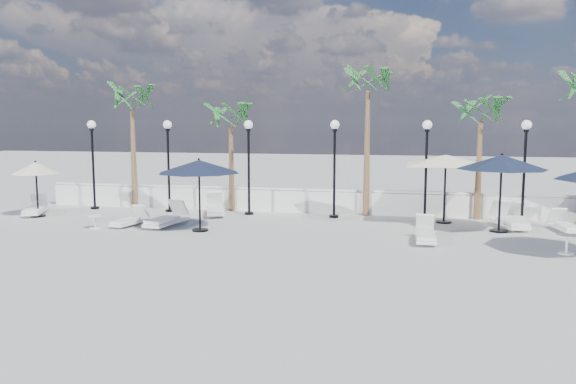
% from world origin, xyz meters
% --- Properties ---
extents(ground, '(100.00, 100.00, 0.00)m').
position_xyz_m(ground, '(0.00, 0.00, 0.00)').
color(ground, '#A7A7A2').
rests_on(ground, ground).
extents(balustrade, '(26.00, 0.30, 1.01)m').
position_xyz_m(balustrade, '(0.00, 7.50, 0.47)').
color(balustrade, silver).
rests_on(balustrade, ground).
extents(lamppost_0, '(0.36, 0.36, 3.84)m').
position_xyz_m(lamppost_0, '(-10.50, 6.50, 2.49)').
color(lamppost_0, black).
rests_on(lamppost_0, ground).
extents(lamppost_1, '(0.36, 0.36, 3.84)m').
position_xyz_m(lamppost_1, '(-7.00, 6.50, 2.49)').
color(lamppost_1, black).
rests_on(lamppost_1, ground).
extents(lamppost_2, '(0.36, 0.36, 3.84)m').
position_xyz_m(lamppost_2, '(-3.50, 6.50, 2.49)').
color(lamppost_2, black).
rests_on(lamppost_2, ground).
extents(lamppost_3, '(0.36, 0.36, 3.84)m').
position_xyz_m(lamppost_3, '(0.00, 6.50, 2.49)').
color(lamppost_3, black).
rests_on(lamppost_3, ground).
extents(lamppost_4, '(0.36, 0.36, 3.84)m').
position_xyz_m(lamppost_4, '(3.50, 6.50, 2.49)').
color(lamppost_4, black).
rests_on(lamppost_4, ground).
extents(lamppost_5, '(0.36, 0.36, 3.84)m').
position_xyz_m(lamppost_5, '(7.00, 6.50, 2.49)').
color(lamppost_5, black).
rests_on(lamppost_5, ground).
extents(palm_0, '(2.60, 2.60, 5.50)m').
position_xyz_m(palm_0, '(-9.00, 7.30, 4.53)').
color(palm_0, brown).
rests_on(palm_0, ground).
extents(palm_1, '(2.60, 2.60, 4.70)m').
position_xyz_m(palm_1, '(-4.50, 7.30, 3.75)').
color(palm_1, brown).
rests_on(palm_1, ground).
extents(palm_2, '(2.60, 2.60, 6.10)m').
position_xyz_m(palm_2, '(1.20, 7.30, 5.12)').
color(palm_2, brown).
rests_on(palm_2, ground).
extents(palm_3, '(2.60, 2.60, 4.90)m').
position_xyz_m(palm_3, '(5.50, 7.30, 3.95)').
color(palm_3, brown).
rests_on(palm_3, ground).
extents(lounger_0, '(1.34, 2.03, 0.73)m').
position_xyz_m(lounger_0, '(-12.01, 4.55, 0.24)').
color(lounger_0, silver).
rests_on(lounger_0, ground).
extents(lounger_1, '(1.39, 2.21, 0.79)m').
position_xyz_m(lounger_1, '(-4.83, 6.11, 0.27)').
color(lounger_1, silver).
rests_on(lounger_1, ground).
extents(lounger_2, '(0.85, 1.73, 0.62)m').
position_xyz_m(lounger_2, '(-7.04, 3.11, 0.21)').
color(lounger_2, silver).
rests_on(lounger_2, ground).
extents(lounger_3, '(0.99, 2.17, 0.78)m').
position_xyz_m(lounger_3, '(-5.68, 3.32, 0.26)').
color(lounger_3, silver).
rests_on(lounger_3, ground).
extents(lounger_4, '(0.64, 1.89, 0.70)m').
position_xyz_m(lounger_4, '(3.44, 2.57, 0.24)').
color(lounger_4, silver).
rests_on(lounger_4, ground).
extents(lounger_5, '(1.18, 2.24, 0.80)m').
position_xyz_m(lounger_5, '(6.40, 5.62, 0.27)').
color(lounger_5, silver).
rests_on(lounger_5, ground).
extents(lounger_6, '(0.83, 2.00, 0.73)m').
position_xyz_m(lounger_6, '(6.78, 6.14, 0.24)').
color(lounger_6, silver).
rests_on(lounger_6, ground).
extents(lounger_7, '(0.83, 1.82, 0.66)m').
position_xyz_m(lounger_7, '(8.19, 5.36, 0.22)').
color(lounger_7, silver).
rests_on(lounger_7, ground).
extents(side_table_0, '(0.54, 0.54, 0.52)m').
position_xyz_m(side_table_0, '(-12.00, 4.68, 0.31)').
color(side_table_0, silver).
rests_on(side_table_0, ground).
extents(side_table_1, '(0.48, 0.48, 0.46)m').
position_xyz_m(side_table_1, '(-7.99, 2.36, 0.28)').
color(side_table_1, silver).
rests_on(side_table_1, ground).
extents(side_table_2, '(0.56, 0.56, 0.55)m').
position_xyz_m(side_table_2, '(7.36, 1.77, 0.33)').
color(side_table_2, silver).
rests_on(side_table_2, ground).
extents(parasol_navy_left, '(2.87, 2.87, 2.54)m').
position_xyz_m(parasol_navy_left, '(-4.18, 2.74, 2.23)').
color(parasol_navy_left, black).
rests_on(parasol_navy_left, ground).
extents(parasol_navy_mid, '(3.04, 3.04, 2.72)m').
position_xyz_m(parasol_navy_mid, '(5.95, 4.79, 2.39)').
color(parasol_navy_mid, black).
rests_on(parasol_navy_mid, ground).
extents(parasol_cream_sq_a, '(5.60, 5.60, 2.75)m').
position_xyz_m(parasol_cream_sq_a, '(4.20, 6.20, 2.55)').
color(parasol_cream_sq_a, black).
rests_on(parasol_cream_sq_a, ground).
extents(parasol_cream_small, '(1.83, 1.83, 2.25)m').
position_xyz_m(parasol_cream_small, '(-11.62, 4.20, 1.92)').
color(parasol_cream_small, black).
rests_on(parasol_cream_small, ground).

